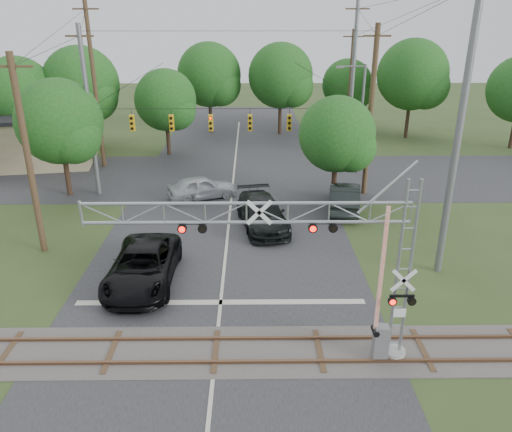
{
  "coord_description": "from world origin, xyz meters",
  "views": [
    {
      "loc": [
        1.39,
        -13.78,
        12.14
      ],
      "look_at": [
        1.61,
        7.5,
        3.4
      ],
      "focal_mm": 35.0,
      "sensor_mm": 36.0,
      "label": 1
    }
  ],
  "objects_px": {
    "pickup_black": "(143,266)",
    "streetlight": "(359,114)",
    "traffic_signal_span": "(244,115)",
    "car_dark": "(262,213)",
    "sedan_silver": "(202,187)",
    "crossing_gantry": "(309,252)"
  },
  "relations": [
    {
      "from": "streetlight",
      "to": "car_dark",
      "type": "bearing_deg",
      "value": -125.82
    },
    {
      "from": "pickup_black",
      "to": "car_dark",
      "type": "distance_m",
      "value": 8.92
    },
    {
      "from": "crossing_gantry",
      "to": "pickup_black",
      "type": "height_order",
      "value": "crossing_gantry"
    },
    {
      "from": "traffic_signal_span",
      "to": "pickup_black",
      "type": "bearing_deg",
      "value": -110.38
    },
    {
      "from": "crossing_gantry",
      "to": "pickup_black",
      "type": "bearing_deg",
      "value": 141.52
    },
    {
      "from": "car_dark",
      "to": "traffic_signal_span",
      "type": "bearing_deg",
      "value": 90.29
    },
    {
      "from": "crossing_gantry",
      "to": "car_dark",
      "type": "relative_size",
      "value": 1.9
    },
    {
      "from": "sedan_silver",
      "to": "streetlight",
      "type": "height_order",
      "value": "streetlight"
    },
    {
      "from": "sedan_silver",
      "to": "car_dark",
      "type": "bearing_deg",
      "value": -162.66
    },
    {
      "from": "traffic_signal_span",
      "to": "car_dark",
      "type": "distance_m",
      "value": 7.67
    },
    {
      "from": "streetlight",
      "to": "pickup_black",
      "type": "bearing_deg",
      "value": -127.88
    },
    {
      "from": "car_dark",
      "to": "streetlight",
      "type": "relative_size",
      "value": 0.71
    },
    {
      "from": "streetlight",
      "to": "crossing_gantry",
      "type": "bearing_deg",
      "value": -105.45
    },
    {
      "from": "pickup_black",
      "to": "sedan_silver",
      "type": "distance_m",
      "value": 11.89
    },
    {
      "from": "car_dark",
      "to": "crossing_gantry",
      "type": "bearing_deg",
      "value": -94.53
    },
    {
      "from": "car_dark",
      "to": "streetlight",
      "type": "height_order",
      "value": "streetlight"
    },
    {
      "from": "car_dark",
      "to": "streetlight",
      "type": "distance_m",
      "value": 13.82
    },
    {
      "from": "sedan_silver",
      "to": "streetlight",
      "type": "relative_size",
      "value": 0.55
    },
    {
      "from": "crossing_gantry",
      "to": "car_dark",
      "type": "distance_m",
      "value": 13.02
    },
    {
      "from": "pickup_black",
      "to": "streetlight",
      "type": "bearing_deg",
      "value": 52.41
    },
    {
      "from": "pickup_black",
      "to": "streetlight",
      "type": "relative_size",
      "value": 0.76
    },
    {
      "from": "pickup_black",
      "to": "sedan_silver",
      "type": "height_order",
      "value": "pickup_black"
    }
  ]
}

